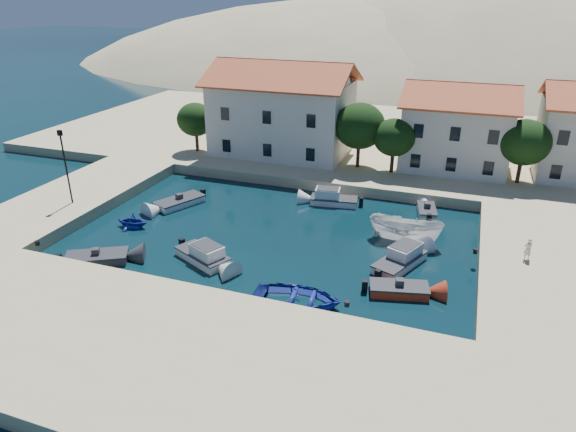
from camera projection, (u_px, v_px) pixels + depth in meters
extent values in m
plane|color=black|center=(215.00, 302.00, 31.35)|extent=(400.00, 400.00, 0.00)
cube|color=tan|center=(160.00, 356.00, 25.99)|extent=(52.00, 12.00, 1.00)
cube|color=tan|center=(568.00, 274.00, 33.38)|extent=(11.00, 20.00, 1.00)
cube|color=tan|center=(76.00, 197.00, 45.63)|extent=(8.00, 20.00, 1.00)
cube|color=tan|center=(372.00, 139.00, 63.18)|extent=(80.00, 36.00, 1.00)
ellipsoid|color=#9B9269|center=(376.00, 142.00, 137.11)|extent=(198.00, 126.00, 72.00)
ellipsoid|color=#9B9269|center=(549.00, 156.00, 142.37)|extent=(220.00, 176.00, 99.00)
cube|color=beige|center=(283.00, 118.00, 55.34)|extent=(14.00, 9.00, 7.50)
pyramid|color=#9D3C23|center=(282.00, 72.00, 53.37)|extent=(14.70, 9.45, 2.20)
cube|color=beige|center=(456.00, 135.00, 50.82)|extent=(10.00, 8.00, 6.50)
pyramid|color=#9D3C23|center=(462.00, 92.00, 49.13)|extent=(10.50, 8.40, 1.80)
cylinder|color=#382314|center=(197.00, 140.00, 56.57)|extent=(0.36, 0.36, 2.50)
ellipsoid|color=black|center=(195.00, 120.00, 55.65)|extent=(4.00, 4.00, 3.60)
cylinder|color=#382314|center=(358.00, 152.00, 51.31)|extent=(0.36, 0.36, 3.00)
ellipsoid|color=black|center=(360.00, 126.00, 50.21)|extent=(5.00, 5.00, 4.50)
cylinder|color=#382314|center=(392.00, 160.00, 49.90)|extent=(0.36, 0.36, 2.50)
ellipsoid|color=black|center=(394.00, 137.00, 48.98)|extent=(4.00, 4.00, 3.60)
cylinder|color=#382314|center=(519.00, 168.00, 47.14)|extent=(0.36, 0.36, 2.75)
ellipsoid|color=black|center=(525.00, 142.00, 46.13)|extent=(4.60, 4.60, 4.14)
cylinder|color=black|center=(66.00, 169.00, 42.02)|extent=(0.14, 0.14, 6.00)
cube|color=black|center=(60.00, 133.00, 40.80)|extent=(0.35, 0.25, 0.45)
cylinder|color=black|center=(37.00, 243.00, 36.00)|extent=(0.36, 0.36, 0.30)
cylinder|color=black|center=(347.00, 304.00, 29.08)|extent=(0.36, 0.36, 0.30)
cylinder|color=black|center=(475.00, 251.00, 34.91)|extent=(0.36, 0.36, 0.30)
cube|color=#2E2E32|center=(97.00, 259.00, 35.82)|extent=(4.47, 3.62, 0.90)
cube|color=#2E2E32|center=(96.00, 255.00, 35.68)|extent=(4.57, 3.70, 0.10)
cube|color=#2E2E32|center=(96.00, 252.00, 35.59)|extent=(0.68, 0.68, 0.50)
cube|color=silver|center=(203.00, 257.00, 36.02)|extent=(4.55, 3.41, 0.90)
cube|color=#2E2E32|center=(202.00, 253.00, 35.89)|extent=(4.65, 3.49, 0.10)
cube|color=silver|center=(202.00, 248.00, 35.74)|extent=(2.65, 2.32, 0.90)
imported|color=navy|center=(298.00, 303.00, 31.20)|extent=(5.66, 4.29, 1.10)
cube|color=#9B2D16|center=(399.00, 290.00, 32.08)|extent=(3.83, 2.38, 0.90)
cube|color=#2E2E32|center=(399.00, 286.00, 31.94)|extent=(3.92, 2.43, 0.10)
cube|color=#2E2E32|center=(400.00, 283.00, 31.85)|extent=(0.60, 0.60, 0.50)
cube|color=silver|center=(399.00, 263.00, 35.28)|extent=(3.37, 4.76, 0.90)
cube|color=#2E2E32|center=(400.00, 259.00, 35.14)|extent=(3.44, 4.87, 0.10)
cube|color=silver|center=(400.00, 254.00, 34.99)|extent=(2.31, 2.74, 0.90)
imported|color=silver|center=(404.00, 242.00, 38.79)|extent=(5.72, 2.52, 2.15)
cube|color=silver|center=(427.00, 212.00, 43.36)|extent=(1.98, 3.23, 0.90)
cube|color=#2E2E32|center=(427.00, 208.00, 43.22)|extent=(2.02, 3.31, 0.10)
cube|color=#2E2E32|center=(427.00, 206.00, 43.13)|extent=(0.59, 0.59, 0.50)
imported|color=navy|center=(133.00, 227.00, 41.19)|extent=(2.78, 2.46, 1.37)
cube|color=silver|center=(180.00, 202.00, 45.23)|extent=(3.50, 4.65, 0.90)
cube|color=#2E2E32|center=(179.00, 199.00, 45.10)|extent=(3.57, 4.75, 0.10)
cube|color=#2E2E32|center=(179.00, 197.00, 45.01)|extent=(0.66, 0.66, 0.50)
cube|color=silver|center=(334.00, 201.00, 45.47)|extent=(4.21, 2.26, 0.90)
cube|color=#2E2E32|center=(334.00, 198.00, 45.33)|extent=(4.31, 2.31, 0.10)
cube|color=silver|center=(334.00, 194.00, 45.18)|extent=(2.31, 1.74, 0.90)
imported|color=silver|center=(528.00, 249.00, 33.88)|extent=(0.68, 0.62, 1.57)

